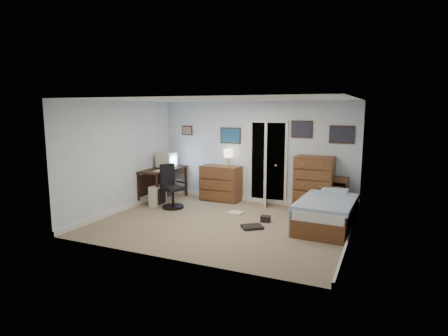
{
  "coord_description": "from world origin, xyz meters",
  "views": [
    {
      "loc": [
        3.03,
        -6.72,
        2.33
      ],
      "look_at": [
        -0.09,
        0.3,
        1.1
      ],
      "focal_mm": 30.0,
      "sensor_mm": 36.0,
      "label": 1
    }
  ],
  "objects_px": {
    "computer_desk": "(160,175)",
    "bed": "(327,212)",
    "office_chair": "(171,191)",
    "low_dresser": "(221,183)",
    "tall_dresser": "(314,184)"
  },
  "relations": [
    {
      "from": "computer_desk",
      "to": "bed",
      "type": "height_order",
      "value": "computer_desk"
    },
    {
      "from": "tall_dresser",
      "to": "bed",
      "type": "height_order",
      "value": "tall_dresser"
    },
    {
      "from": "computer_desk",
      "to": "office_chair",
      "type": "height_order",
      "value": "office_chair"
    },
    {
      "from": "office_chair",
      "to": "low_dresser",
      "type": "bearing_deg",
      "value": 78.67
    },
    {
      "from": "office_chair",
      "to": "bed",
      "type": "xyz_separation_m",
      "value": [
        3.58,
        0.0,
        -0.1
      ]
    },
    {
      "from": "computer_desk",
      "to": "bed",
      "type": "xyz_separation_m",
      "value": [
        4.28,
        -0.57,
        -0.33
      ]
    },
    {
      "from": "tall_dresser",
      "to": "office_chair",
      "type": "bearing_deg",
      "value": -158.56
    },
    {
      "from": "low_dresser",
      "to": "tall_dresser",
      "type": "height_order",
      "value": "tall_dresser"
    },
    {
      "from": "bed",
      "to": "computer_desk",
      "type": "bearing_deg",
      "value": 174.97
    },
    {
      "from": "computer_desk",
      "to": "bed",
      "type": "distance_m",
      "value": 4.33
    },
    {
      "from": "office_chair",
      "to": "tall_dresser",
      "type": "xyz_separation_m",
      "value": [
        3.11,
        1.1,
        0.23
      ]
    },
    {
      "from": "computer_desk",
      "to": "low_dresser",
      "type": "xyz_separation_m",
      "value": [
        1.47,
        0.55,
        -0.18
      ]
    },
    {
      "from": "computer_desk",
      "to": "tall_dresser",
      "type": "relative_size",
      "value": 1.13
    },
    {
      "from": "bed",
      "to": "office_chair",
      "type": "bearing_deg",
      "value": -177.37
    },
    {
      "from": "computer_desk",
      "to": "office_chair",
      "type": "relative_size",
      "value": 1.38
    }
  ]
}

